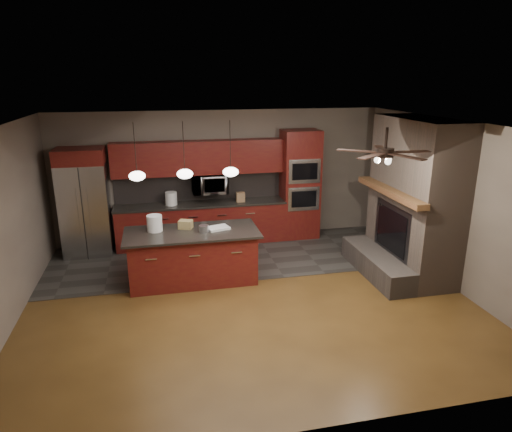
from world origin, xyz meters
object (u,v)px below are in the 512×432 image
object	(u,v)px
refrigerator	(85,202)
cardboard_box	(186,224)
counter_bucket	(171,199)
oven_tower	(300,185)
paint_can	(204,229)
counter_box	(240,197)
paint_tray	(218,228)
kitchen_island	(193,256)
microwave	(210,184)
white_bucket	(155,223)

from	to	relation	value
refrigerator	cardboard_box	world-z (taller)	refrigerator
refrigerator	counter_bucket	bearing A→B (deg)	2.75
oven_tower	paint_can	xyz separation A→B (m)	(-2.32, -1.91, -0.21)
counter_bucket	counter_box	xyz separation A→B (m)	(1.46, -0.05, -0.04)
paint_tray	oven_tower	bearing A→B (deg)	25.58
kitchen_island	cardboard_box	xyz separation A→B (m)	(-0.09, 0.19, 0.53)
refrigerator	cardboard_box	xyz separation A→B (m)	(1.87, -1.58, -0.08)
kitchen_island	counter_bucket	size ratio (longest dim) A/B	8.36
paint_tray	cardboard_box	xyz separation A→B (m)	(-0.55, 0.15, 0.05)
paint_tray	counter_box	distance (m)	1.91
microwave	cardboard_box	xyz separation A→B (m)	(-0.63, -1.71, -0.31)
kitchen_island	cardboard_box	world-z (taller)	cardboard_box
white_bucket	microwave	bearing A→B (deg)	56.29
refrigerator	cardboard_box	distance (m)	2.45
paint_tray	counter_box	xyz separation A→B (m)	(0.73, 1.76, 0.06)
oven_tower	counter_bucket	xyz separation A→B (m)	(-2.79, 0.01, -0.15)
paint_tray	cardboard_box	bearing A→B (deg)	148.66
kitchen_island	paint_can	distance (m)	0.56
kitchen_island	microwave	bearing A→B (deg)	73.91
paint_can	kitchen_island	bearing A→B (deg)	161.77
microwave	counter_bucket	distance (m)	0.86
microwave	white_bucket	xyz separation A→B (m)	(-1.16, -1.74, -0.24)
microwave	oven_tower	bearing A→B (deg)	-1.66
oven_tower	microwave	size ratio (longest dim) A/B	3.25
kitchen_island	white_bucket	bearing A→B (deg)	165.67
paint_can	paint_tray	size ratio (longest dim) A/B	0.46
microwave	paint_tray	bearing A→B (deg)	-92.62
counter_box	microwave	bearing A→B (deg)	173.86
microwave	counter_bucket	size ratio (longest dim) A/B	2.66
counter_box	paint_tray	bearing A→B (deg)	-109.66
oven_tower	counter_bucket	size ratio (longest dim) A/B	8.66
oven_tower	paint_tray	world-z (taller)	oven_tower
microwave	counter_box	size ratio (longest dim) A/B	3.66
oven_tower	refrigerator	xyz separation A→B (m)	(-4.48, -0.07, -0.12)
microwave	counter_box	xyz separation A→B (m)	(0.64, -0.10, -0.30)
counter_box	counter_bucket	bearing A→B (deg)	-179.25
oven_tower	white_bucket	distance (m)	3.56
white_bucket	counter_bucket	bearing A→B (deg)	78.41
refrigerator	paint_tray	distance (m)	2.98
refrigerator	counter_box	size ratio (longest dim) A/B	10.74
kitchen_island	counter_box	size ratio (longest dim) A/B	11.47
oven_tower	refrigerator	distance (m)	4.48
refrigerator	kitchen_island	world-z (taller)	refrigerator
oven_tower	microwave	xyz separation A→B (m)	(-1.98, 0.06, 0.11)
paint_tray	counter_bucket	size ratio (longest dim) A/B	1.35
kitchen_island	cardboard_box	size ratio (longest dim) A/B	10.06
paint_can	counter_box	distance (m)	2.11
white_bucket	paint_tray	distance (m)	1.09
white_bucket	counter_box	bearing A→B (deg)	42.30
oven_tower	microwave	bearing A→B (deg)	178.34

